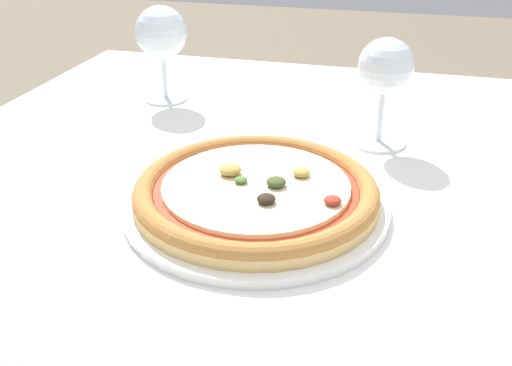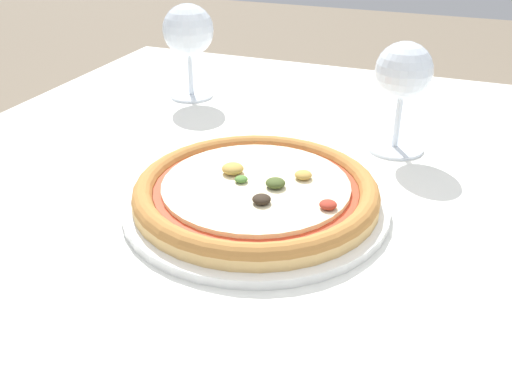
{
  "view_description": "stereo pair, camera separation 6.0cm",
  "coord_description": "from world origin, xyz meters",
  "px_view_note": "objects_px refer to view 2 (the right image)",
  "views": [
    {
      "loc": [
        -0.04,
        -0.52,
        1.07
      ],
      "look_at": [
        -0.17,
        -0.01,
        0.79
      ],
      "focal_mm": 40.0,
      "sensor_mm": 36.0,
      "label": 1
    },
    {
      "loc": [
        0.02,
        -0.5,
        1.07
      ],
      "look_at": [
        -0.17,
        -0.01,
        0.79
      ],
      "focal_mm": 40.0,
      "sensor_mm": 36.0,
      "label": 2
    }
  ],
  "objects_px": {
    "dining_table": "(408,303)",
    "pizza_plate": "(256,194)",
    "wine_glass_far_left": "(403,76)",
    "wine_glass_far_right": "(188,33)"
  },
  "relations": [
    {
      "from": "pizza_plate",
      "to": "wine_glass_far_right",
      "type": "height_order",
      "value": "wine_glass_far_right"
    },
    {
      "from": "wine_glass_far_right",
      "to": "dining_table",
      "type": "bearing_deg",
      "value": -36.13
    },
    {
      "from": "dining_table",
      "to": "wine_glass_far_left",
      "type": "relative_size",
      "value": 9.0
    },
    {
      "from": "wine_glass_far_right",
      "to": "pizza_plate",
      "type": "bearing_deg",
      "value": -52.56
    },
    {
      "from": "dining_table",
      "to": "pizza_plate",
      "type": "distance_m",
      "value": 0.2
    },
    {
      "from": "dining_table",
      "to": "wine_glass_far_left",
      "type": "xyz_separation_m",
      "value": [
        -0.06,
        0.2,
        0.18
      ]
    },
    {
      "from": "wine_glass_far_left",
      "to": "wine_glass_far_right",
      "type": "relative_size",
      "value": 0.96
    },
    {
      "from": "pizza_plate",
      "to": "wine_glass_far_right",
      "type": "distance_m",
      "value": 0.39
    },
    {
      "from": "dining_table",
      "to": "pizza_plate",
      "type": "relative_size",
      "value": 4.48
    },
    {
      "from": "wine_glass_far_left",
      "to": "wine_glass_far_right",
      "type": "bearing_deg",
      "value": 165.34
    }
  ]
}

